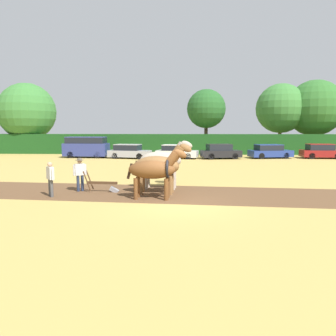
# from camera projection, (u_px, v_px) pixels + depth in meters

# --- Properties ---
(ground_plane) EXTENTS (240.00, 240.00, 0.00)m
(ground_plane) POSITION_uv_depth(u_px,v_px,m) (176.00, 203.00, 13.51)
(ground_plane) COLOR tan
(plowed_furrow_strip) EXTENTS (29.84, 6.68, 0.01)m
(plowed_furrow_strip) POSITION_uv_depth(u_px,v_px,m) (68.00, 191.00, 16.21)
(plowed_furrow_strip) COLOR brown
(plowed_furrow_strip) RESTS_ON ground
(hedgerow) EXTENTS (76.85, 1.43, 2.42)m
(hedgerow) POSITION_uv_depth(u_px,v_px,m) (182.00, 144.00, 39.69)
(hedgerow) COLOR #194719
(hedgerow) RESTS_ON ground
(tree_left) EXTENTS (7.23, 7.23, 8.84)m
(tree_left) POSITION_uv_depth(u_px,v_px,m) (27.00, 112.00, 41.85)
(tree_left) COLOR #4C3823
(tree_left) RESTS_ON ground
(tree_center_left) EXTENTS (4.82, 4.82, 7.95)m
(tree_center_left) POSITION_uv_depth(u_px,v_px,m) (206.00, 109.00, 40.70)
(tree_center_left) COLOR #423323
(tree_center_left) RESTS_ON ground
(tree_center) EXTENTS (6.33, 6.33, 8.83)m
(tree_center) POSITION_uv_depth(u_px,v_px,m) (281.00, 108.00, 42.15)
(tree_center) COLOR brown
(tree_center) RESTS_ON ground
(tree_center_right) EXTENTS (7.11, 7.11, 9.25)m
(tree_center_right) POSITION_uv_depth(u_px,v_px,m) (315.00, 108.00, 41.80)
(tree_center_right) COLOR brown
(tree_center_right) RESTS_ON ground
(draft_horse_lead_left) EXTENTS (2.71, 1.01, 2.27)m
(draft_horse_lead_left) POSITION_uv_depth(u_px,v_px,m) (154.00, 170.00, 14.23)
(draft_horse_lead_left) COLOR brown
(draft_horse_lead_left) RESTS_ON ground
(draft_horse_lead_right) EXTENTS (2.90, 1.18, 2.45)m
(draft_horse_lead_right) POSITION_uv_depth(u_px,v_px,m) (159.00, 166.00, 15.46)
(draft_horse_lead_right) COLOR brown
(draft_horse_lead_right) RESTS_ON ground
(draft_horse_trail_left) EXTENTS (2.85, 1.13, 2.55)m
(draft_horse_trail_left) POSITION_uv_depth(u_px,v_px,m) (163.00, 160.00, 16.69)
(draft_horse_trail_left) COLOR #B2A38E
(draft_horse_trail_left) RESTS_ON ground
(plow) EXTENTS (1.76, 0.49, 1.13)m
(plow) POSITION_uv_depth(u_px,v_px,m) (105.00, 185.00, 15.93)
(plow) COLOR #4C331E
(plow) RESTS_ON ground
(farmer_at_plow) EXTENTS (0.57, 0.41, 1.65)m
(farmer_at_plow) POSITION_uv_depth(u_px,v_px,m) (80.00, 172.00, 16.03)
(farmer_at_plow) COLOR #28334C
(farmer_at_plow) RESTS_ON ground
(farmer_beside_team) EXTENTS (0.49, 0.51, 1.66)m
(farmer_beside_team) POSITION_uv_depth(u_px,v_px,m) (171.00, 167.00, 18.23)
(farmer_beside_team) COLOR #28334C
(farmer_beside_team) RESTS_ON ground
(farmer_onlooker_left) EXTENTS (0.46, 0.50, 1.59)m
(farmer_onlooker_left) POSITION_uv_depth(u_px,v_px,m) (50.00, 177.00, 14.74)
(farmer_onlooker_left) COLOR #4C4C4C
(farmer_onlooker_left) RESTS_ON ground
(parked_van) EXTENTS (4.74, 2.12, 2.21)m
(parked_van) POSITION_uv_depth(u_px,v_px,m) (86.00, 147.00, 34.96)
(parked_van) COLOR navy
(parked_van) RESTS_ON ground
(parked_car_left) EXTENTS (4.56, 2.58, 1.47)m
(parked_car_left) POSITION_uv_depth(u_px,v_px,m) (129.00, 152.00, 33.93)
(parked_car_left) COLOR #9E9EA8
(parked_car_left) RESTS_ON ground
(parked_car_center_left) EXTENTS (4.50, 2.60, 1.42)m
(parked_car_center_left) POSITION_uv_depth(u_px,v_px,m) (177.00, 152.00, 33.93)
(parked_car_center_left) COLOR silver
(parked_car_center_left) RESTS_ON ground
(parked_car_center) EXTENTS (4.26, 2.51, 1.51)m
(parked_car_center) POSITION_uv_depth(u_px,v_px,m) (220.00, 152.00, 33.59)
(parked_car_center) COLOR black
(parked_car_center) RESTS_ON ground
(parked_car_center_right) EXTENTS (4.60, 2.65, 1.44)m
(parked_car_center_right) POSITION_uv_depth(u_px,v_px,m) (270.00, 152.00, 34.17)
(parked_car_center_right) COLOR navy
(parked_car_center_right) RESTS_ON ground
(parked_car_right) EXTENTS (4.13, 1.93, 1.51)m
(parked_car_right) POSITION_uv_depth(u_px,v_px,m) (321.00, 151.00, 33.92)
(parked_car_right) COLOR maroon
(parked_car_right) RESTS_ON ground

